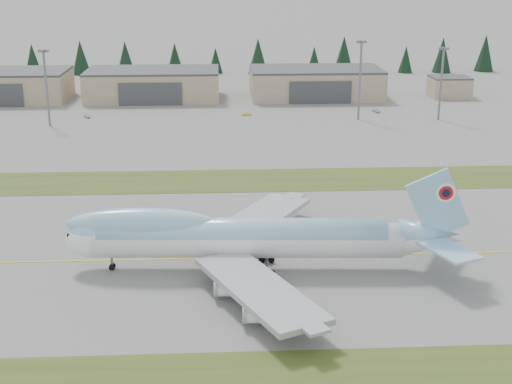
{
  "coord_description": "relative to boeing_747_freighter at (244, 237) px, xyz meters",
  "views": [
    {
      "loc": [
        9.07,
        -112.49,
        48.33
      ],
      "look_at": [
        15.58,
        11.63,
        8.0
      ],
      "focal_mm": 50.0,
      "sensor_mm": 36.0,
      "label": 1
    }
  ],
  "objects": [
    {
      "name": "ground",
      "position": [
        -12.7,
        4.94,
        -5.75
      ],
      "size": [
        7000.0,
        7000.0,
        0.0
      ],
      "primitive_type": "plane",
      "color": "slate",
      "rests_on": "ground"
    },
    {
      "name": "grass_strip_far",
      "position": [
        -12.7,
        49.94,
        -5.75
      ],
      "size": [
        400.0,
        18.0,
        0.08
      ],
      "primitive_type": "cube",
      "color": "#3B4F1C",
      "rests_on": "ground"
    },
    {
      "name": "taxiway_line_main",
      "position": [
        -12.7,
        4.94,
        -5.75
      ],
      "size": [
        400.0,
        0.4,
        0.02
      ],
      "primitive_type": "cube",
      "color": "gold",
      "rests_on": "ground"
    },
    {
      "name": "boeing_747_freighter",
      "position": [
        0.0,
        0.0,
        0.0
      ],
      "size": [
        65.99,
        57.06,
        17.43
      ],
      "rotation": [
        0.0,
        0.0,
        -0.06
      ],
      "color": "white",
      "rests_on": "ground"
    },
    {
      "name": "hangar_left",
      "position": [
        -82.7,
        154.84,
        -0.36
      ],
      "size": [
        48.0,
        26.6,
        10.8
      ],
      "color": "gray",
      "rests_on": "ground"
    },
    {
      "name": "hangar_center",
      "position": [
        -27.7,
        154.84,
        -0.36
      ],
      "size": [
        48.0,
        26.6,
        10.8
      ],
      "color": "gray",
      "rests_on": "ground"
    },
    {
      "name": "hangar_right",
      "position": [
        32.3,
        154.84,
        -0.36
      ],
      "size": [
        48.0,
        26.6,
        10.8
      ],
      "color": "gray",
      "rests_on": "ground"
    },
    {
      "name": "control_shed",
      "position": [
        82.3,
        152.94,
        -1.95
      ],
      "size": [
        14.0,
        12.0,
        7.6
      ],
      "color": "gray",
      "rests_on": "ground"
    },
    {
      "name": "floodlight_masts",
      "position": [
        -12.6,
        113.16,
        10.66
      ],
      "size": [
        172.43,
        7.37,
        24.9
      ],
      "color": "slate",
      "rests_on": "ground"
    },
    {
      "name": "service_vehicle_a",
      "position": [
        -46.55,
        122.26,
        -5.75
      ],
      "size": [
        2.72,
        3.52,
        1.12
      ],
      "primitive_type": "imported",
      "rotation": [
        0.0,
        0.0,
        0.49
      ],
      "color": "silver",
      "rests_on": "ground"
    },
    {
      "name": "service_vehicle_b",
      "position": [
        5.37,
        123.54,
        -5.75
      ],
      "size": [
        3.31,
        1.37,
        1.07
      ],
      "primitive_type": "imported",
      "rotation": [
        0.0,
        0.0,
        1.64
      ],
      "color": "yellow",
      "rests_on": "ground"
    },
    {
      "name": "service_vehicle_c",
      "position": [
        49.13,
        126.16,
        -5.75
      ],
      "size": [
        2.21,
        4.37,
        1.21
      ],
      "primitive_type": "imported",
      "rotation": [
        0.0,
        0.0,
        0.13
      ],
      "color": "silver",
      "rests_on": "ground"
    },
    {
      "name": "conifer_belt",
      "position": [
        -1.81,
        216.43,
        1.52
      ],
      "size": [
        268.56,
        16.05,
        16.48
      ],
      "color": "black",
      "rests_on": "ground"
    }
  ]
}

